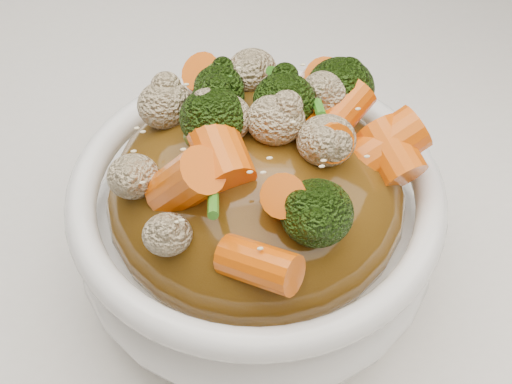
{
  "coord_description": "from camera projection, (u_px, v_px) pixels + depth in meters",
  "views": [
    {
      "loc": [
        -0.09,
        -0.28,
        1.16
      ],
      "look_at": [
        -0.05,
        0.01,
        0.83
      ],
      "focal_mm": 50.0,
      "sensor_mm": 36.0,
      "label": 1
    }
  ],
  "objects": [
    {
      "name": "broccoli",
      "position": [
        256.0,
        117.0,
        0.4
      ],
      "size": [
        0.24,
        0.24,
        0.05
      ],
      "primitive_type": null,
      "rotation": [
        0.0,
        0.0,
        0.39
      ],
      "color": "black",
      "rests_on": "sauce_base"
    },
    {
      "name": "sauce_base",
      "position": [
        256.0,
        195.0,
        0.45
      ],
      "size": [
        0.24,
        0.24,
        0.1
      ],
      "primitive_type": "ellipsoid",
      "rotation": [
        0.0,
        0.0,
        0.39
      ],
      "color": "#58380F",
      "rests_on": "bowl"
    },
    {
      "name": "sesame_seeds",
      "position": [
        256.0,
        114.0,
        0.39
      ],
      "size": [
        0.22,
        0.22,
        0.01
      ],
      "primitive_type": null,
      "rotation": [
        0.0,
        0.0,
        0.39
      ],
      "color": "beige",
      "rests_on": "sauce_base"
    },
    {
      "name": "scallions",
      "position": [
        256.0,
        114.0,
        0.39
      ],
      "size": [
        0.18,
        0.18,
        0.02
      ],
      "primitive_type": null,
      "rotation": [
        0.0,
        0.0,
        0.39
      ],
      "color": "#347B1C",
      "rests_on": "sauce_base"
    },
    {
      "name": "carrots",
      "position": [
        256.0,
        116.0,
        0.4
      ],
      "size": [
        0.24,
        0.24,
        0.05
      ],
      "primitive_type": null,
      "rotation": [
        0.0,
        0.0,
        0.39
      ],
      "color": "#EA5D07",
      "rests_on": "sauce_base"
    },
    {
      "name": "tablecloth",
      "position": [
        325.0,
        290.0,
        0.52
      ],
      "size": [
        1.2,
        0.8,
        0.04
      ],
      "primitive_type": "cube",
      "color": "white",
      "rests_on": "dining_table"
    },
    {
      "name": "cauliflower",
      "position": [
        256.0,
        120.0,
        0.4
      ],
      "size": [
        0.24,
        0.24,
        0.04
      ],
      "primitive_type": null,
      "rotation": [
        0.0,
        0.0,
        0.39
      ],
      "color": "#C9B489",
      "rests_on": "sauce_base"
    },
    {
      "name": "bowl",
      "position": [
        256.0,
        227.0,
        0.47
      ],
      "size": [
        0.3,
        0.3,
        0.09
      ],
      "primitive_type": null,
      "rotation": [
        0.0,
        0.0,
        0.39
      ],
      "color": "white",
      "rests_on": "tablecloth"
    }
  ]
}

